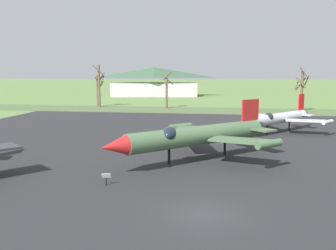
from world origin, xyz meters
name	(u,v)px	position (x,y,z in m)	size (l,w,h in m)	color
ground_plane	(203,215)	(0.00, 0.00, 0.00)	(600.00, 600.00, 0.00)	#607F42
asphalt_apron	(215,148)	(0.00, 18.10, 0.03)	(70.23, 60.33, 0.05)	#28282B
grass_verge_strip	(222,111)	(0.00, 54.27, 0.03)	(130.23, 12.00, 0.06)	#50643C
jet_fighter_front_right	(278,118)	(7.32, 28.63, 1.93)	(11.42, 12.05, 4.69)	silver
info_placard_front_right	(245,136)	(3.15, 22.42, 0.62)	(0.55, 0.27, 1.00)	black
jet_fighter_rear_center	(196,135)	(-1.44, 11.80, 2.38)	(13.91, 13.82, 5.14)	#4C6B47
info_placard_rear_center	(106,178)	(-6.90, 4.17, 0.59)	(0.64, 0.32, 0.92)	black
bare_tree_far_left	(98,89)	(-26.69, 59.46, 3.72)	(1.82, 2.42, 6.87)	brown
bare_tree_left_of_center	(99,84)	(-25.79, 57.83, 4.89)	(2.31, 2.62, 8.93)	brown
bare_tree_center	(167,89)	(-11.33, 57.38, 4.03)	(2.47, 2.35, 7.60)	brown
bare_tree_right_of_center	(302,89)	(14.84, 55.28, 4.36)	(2.64, 2.86, 8.39)	brown
visitor_building	(154,82)	(-21.06, 94.38, 4.35)	(27.90, 13.86, 8.63)	beige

